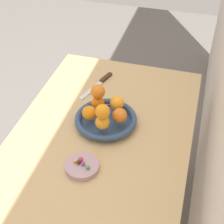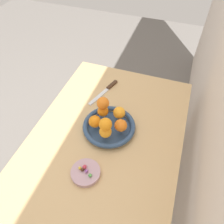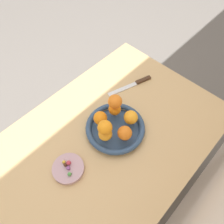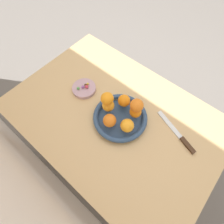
{
  "view_description": "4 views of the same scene",
  "coord_description": "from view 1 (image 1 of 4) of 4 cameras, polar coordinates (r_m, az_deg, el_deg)",
  "views": [
    {
      "loc": [
        1.04,
        0.33,
        1.76
      ],
      "look_at": [
        -0.05,
        0.02,
        0.8
      ],
      "focal_mm": 55.0,
      "sensor_mm": 36.0,
      "label": 1
    },
    {
      "loc": [
        0.62,
        0.24,
        1.65
      ],
      "look_at": [
        -0.08,
        0.0,
        0.84
      ],
      "focal_mm": 35.0,
      "sensor_mm": 36.0,
      "label": 2
    },
    {
      "loc": [
        0.34,
        0.33,
        1.63
      ],
      "look_at": [
        -0.05,
        -0.03,
        0.85
      ],
      "focal_mm": 35.0,
      "sensor_mm": 36.0,
      "label": 3
    },
    {
      "loc": [
        -0.27,
        0.33,
        1.55
      ],
      "look_at": [
        -0.01,
        0.03,
        0.82
      ],
      "focal_mm": 28.0,
      "sensor_mm": 36.0,
      "label": 4
    }
  ],
  "objects": [
    {
      "name": "orange_2",
      "position": [
        1.52,
        0.84,
        1.51
      ],
      "size": [
        0.06,
        0.06,
        0.06
      ],
      "primitive_type": "sphere",
      "color": "orange",
      "rests_on": "fruit_bowl"
    },
    {
      "name": "ground_plane",
      "position": [
        2.07,
        -1.11,
        -17.97
      ],
      "size": [
        6.0,
        6.0,
        0.0
      ],
      "primitive_type": "plane",
      "color": "slate"
    },
    {
      "name": "candy_ball_3",
      "position": [
        1.33,
        -5.62,
        -8.34
      ],
      "size": [
        0.01,
        0.01,
        0.01
      ],
      "primitive_type": "sphere",
      "color": "#472819",
      "rests_on": "candy_dish"
    },
    {
      "name": "orange_0",
      "position": [
        1.42,
        -1.6,
        -1.71
      ],
      "size": [
        0.06,
        0.06,
        0.06
      ],
      "primitive_type": "sphere",
      "color": "orange",
      "rests_on": "fruit_bowl"
    },
    {
      "name": "candy_dish",
      "position": [
        1.34,
        -4.99,
        -8.98
      ],
      "size": [
        0.13,
        0.13,
        0.02
      ],
      "primitive_type": "cylinder",
      "color": "#B28C99",
      "rests_on": "dining_table"
    },
    {
      "name": "fruit_bowl",
      "position": [
        1.51,
        -1.12,
        -1.27
      ],
      "size": [
        0.27,
        0.27,
        0.04
      ],
      "color": "navy",
      "rests_on": "dining_table"
    },
    {
      "name": "candy_ball_1",
      "position": [
        1.33,
        -5.22,
        -7.86
      ],
      "size": [
        0.02,
        0.02,
        0.02
      ],
      "primitive_type": "sphere",
      "color": "#C6384C",
      "rests_on": "candy_dish"
    },
    {
      "name": "dining_table",
      "position": [
        1.56,
        -1.41,
        -5.26
      ],
      "size": [
        1.1,
        0.76,
        0.74
      ],
      "color": "tan",
      "rests_on": "ground_plane"
    },
    {
      "name": "candy_ball_4",
      "position": [
        1.31,
        -4.06,
        -9.15
      ],
      "size": [
        0.02,
        0.02,
        0.02
      ],
      "primitive_type": "sphere",
      "color": "#4C9947",
      "rests_on": "candy_dish"
    },
    {
      "name": "knife",
      "position": [
        1.75,
        -2.18,
        4.76
      ],
      "size": [
        0.25,
        0.1,
        0.01
      ],
      "color": "#3F2819",
      "rests_on": "dining_table"
    },
    {
      "name": "orange_3",
      "position": [
        1.53,
        -2.36,
        1.63
      ],
      "size": [
        0.06,
        0.06,
        0.06
      ],
      "primitive_type": "sphere",
      "color": "orange",
      "rests_on": "fruit_bowl"
    },
    {
      "name": "orange_4",
      "position": [
        1.47,
        -3.8,
        -0.13
      ],
      "size": [
        0.06,
        0.06,
        0.06
      ],
      "primitive_type": "sphere",
      "color": "orange",
      "rests_on": "fruit_bowl"
    },
    {
      "name": "orange_1",
      "position": [
        1.45,
        1.29,
        -0.58
      ],
      "size": [
        0.06,
        0.06,
        0.06
      ],
      "primitive_type": "sphere",
      "color": "orange",
      "rests_on": "fruit_bowl"
    },
    {
      "name": "candy_ball_2",
      "position": [
        1.32,
        -4.84,
        -8.52
      ],
      "size": [
        0.02,
        0.02,
        0.02
      ],
      "primitive_type": "sphere",
      "color": "#8C4C99",
      "rests_on": "candy_dish"
    },
    {
      "name": "orange_6",
      "position": [
        1.49,
        -2.37,
        3.44
      ],
      "size": [
        0.06,
        0.06,
        0.06
      ],
      "primitive_type": "sphere",
      "color": "orange",
      "rests_on": "orange_3"
    },
    {
      "name": "orange_5",
      "position": [
        1.38,
        -1.57,
        0.08
      ],
      "size": [
        0.06,
        0.06,
        0.06
      ],
      "primitive_type": "sphere",
      "color": "orange",
      "rests_on": "orange_0"
    },
    {
      "name": "candy_ball_0",
      "position": [
        1.33,
        -6.13,
        -8.1
      ],
      "size": [
        0.01,
        0.01,
        0.01
      ],
      "primitive_type": "sphere",
      "color": "gold",
      "rests_on": "candy_dish"
    }
  ]
}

